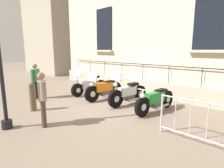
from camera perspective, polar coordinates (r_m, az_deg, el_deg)
The scene contains 11 objects.
ground_plane at distance 7.78m, azimuth 0.85°, elevation -5.64°, with size 60.00×60.00×0.00m, color gray.
building_facade at distance 9.41m, azimuth 11.53°, elevation 16.46°, with size 0.82×13.14×6.55m.
motorcycle_silver at distance 9.12m, azimuth -7.15°, elevation -0.50°, with size 2.11×0.66×1.33m.
motorcycle_orange at distance 8.10m, azimuth -2.56°, elevation -1.63°, with size 2.06×0.70×1.26m.
motorcycle_white at distance 7.35m, azimuth 5.02°, elevation -3.01°, with size 2.07×0.59×1.41m.
motorcycle_green at distance 6.65m, azimuth 13.50°, elevation -5.00°, with size 2.15×0.57×0.90m.
crowd_barrier at distance 4.72m, azimuth 25.55°, elevation -10.44°, with size 0.13×1.90×1.05m.
bollard at distance 7.15m, azimuth -23.66°, elevation -3.59°, with size 0.22×0.22×1.06m.
pedestrian_standing at distance 8.84m, azimuth -22.85°, elevation 1.37°, with size 0.45×0.39×1.59m.
pedestrian_walking at distance 5.49m, azimuth -21.04°, elevation -3.73°, with size 0.34×0.50×1.58m.
distant_building at distance 19.73m, azimuth -16.96°, elevation 17.18°, with size 4.31×6.28×9.19m.
Camera 1 is at (5.39, 5.18, 2.17)m, focal length 29.11 mm.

